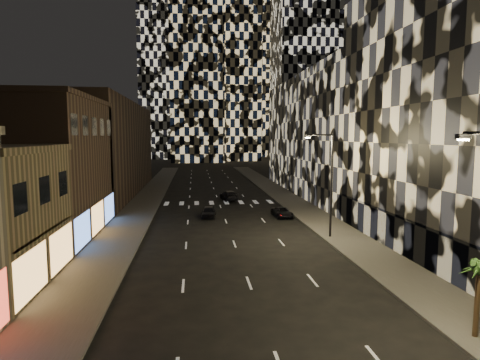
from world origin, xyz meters
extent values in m
cube|color=#47443F|center=(-10.00, 50.00, 0.07)|extent=(4.00, 120.00, 0.15)
cube|color=#47443F|center=(10.00, 50.00, 0.07)|extent=(4.00, 120.00, 0.15)
cube|color=#4C4C47|center=(-7.90, 50.00, 0.07)|extent=(0.20, 120.00, 0.15)
cube|color=#4C4C47|center=(7.90, 50.00, 0.07)|extent=(0.20, 120.00, 0.15)
cube|color=#463327|center=(-17.00, 33.50, 6.00)|extent=(10.00, 15.00, 12.00)
cube|color=#463327|center=(-17.00, 60.00, 7.00)|extent=(10.00, 40.00, 14.00)
cube|color=#383838|center=(12.30, 24.50, 1.50)|extent=(0.60, 25.00, 3.00)
cube|color=#232326|center=(20.00, 57.00, 9.00)|extent=(16.00, 40.00, 18.00)
cube|color=black|center=(35.00, 135.00, 50.00)|extent=(20.00, 20.00, 100.00)
cube|color=black|center=(-12.00, 165.00, 60.00)|extent=(24.00, 24.00, 120.00)
cube|color=black|center=(-2.00, 140.00, 47.50)|extent=(18.00, 18.00, 95.00)
cube|color=black|center=(6.40, 10.00, 8.93)|extent=(0.50, 0.25, 0.18)
cube|color=#FFEAB2|center=(6.40, 10.00, 8.81)|extent=(0.35, 0.18, 0.06)
cylinder|color=black|center=(8.60, 30.00, 4.65)|extent=(0.20, 0.20, 9.00)
cylinder|color=black|center=(7.50, 30.00, 9.05)|extent=(2.20, 0.14, 0.14)
cube|color=black|center=(6.40, 30.00, 8.93)|extent=(0.50, 0.25, 0.18)
cube|color=#FFEAB2|center=(6.40, 30.00, 8.81)|extent=(0.35, 0.18, 0.06)
imported|color=black|center=(-1.74, 40.19, 0.61)|extent=(1.78, 3.72, 1.23)
imported|color=black|center=(1.52, 51.94, 0.68)|extent=(2.52, 4.87, 1.35)
imported|color=black|center=(6.37, 39.43, 0.54)|extent=(2.03, 4.01, 1.09)
cylinder|color=#47331E|center=(9.00, 12.08, 1.64)|extent=(0.22, 0.22, 2.97)
sphere|color=#234418|center=(9.00, 12.08, 3.26)|extent=(0.65, 0.65, 0.65)
cone|color=#234418|center=(9.12, 12.28, 3.22)|extent=(0.88, 1.24, 0.79)
cone|color=#234418|center=(8.92, 12.29, 3.22)|extent=(0.70, 1.30, 0.79)
cone|color=#234418|center=(8.78, 12.15, 3.22)|extent=(1.31, 0.64, 0.79)
cone|color=#234418|center=(8.81, 11.95, 3.22)|extent=(1.22, 0.93, 0.79)
camera|label=1|loc=(-3.23, -3.47, 8.94)|focal=30.00mm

